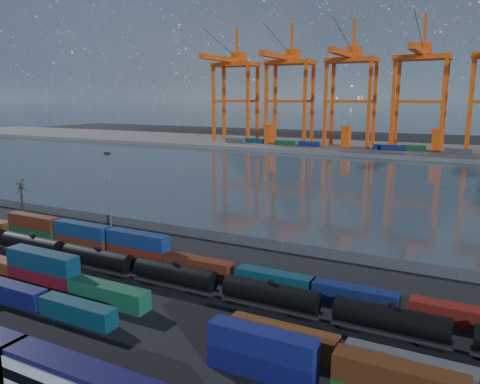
% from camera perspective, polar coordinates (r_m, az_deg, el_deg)
% --- Properties ---
extents(ground, '(700.00, 700.00, 0.00)m').
position_cam_1_polar(ground, '(69.88, -11.80, -12.43)').
color(ground, black).
rests_on(ground, ground).
extents(harbor_water, '(700.00, 700.00, 0.00)m').
position_cam_1_polar(harbor_water, '(161.76, 12.45, 1.17)').
color(harbor_water, '#303D45').
rests_on(harbor_water, ground).
extents(far_quay, '(700.00, 70.00, 2.00)m').
position_cam_1_polar(far_quay, '(263.53, 18.59, 4.92)').
color(far_quay, '#514F4C').
rests_on(far_quay, ground).
extents(container_row_south, '(139.90, 2.35, 5.01)m').
position_cam_1_polar(container_row_south, '(73.02, -25.66, -10.47)').
color(container_row_south, '#373A3C').
rests_on(container_row_south, ground).
extents(container_row_mid, '(142.08, 2.61, 5.56)m').
position_cam_1_polar(container_row_mid, '(61.91, -8.32, -13.87)').
color(container_row_mid, '#36383A').
rests_on(container_row_mid, ground).
extents(container_row_north, '(141.30, 2.45, 5.22)m').
position_cam_1_polar(container_row_north, '(85.78, -14.04, -6.66)').
color(container_row_north, navy).
rests_on(container_row_north, ground).
extents(tanker_string, '(137.86, 2.98, 4.26)m').
position_cam_1_polar(tanker_string, '(63.89, 3.76, -12.46)').
color(tanker_string, black).
rests_on(tanker_string, ground).
extents(waterfront_fence, '(160.12, 0.12, 2.20)m').
position_cam_1_polar(waterfront_fence, '(91.37, -0.59, -5.76)').
color(waterfront_fence, '#595B5E').
rests_on(waterfront_fence, ground).
extents(bare_tree, '(2.38, 2.33, 8.75)m').
position_cam_1_polar(bare_tree, '(126.03, -25.08, -0.47)').
color(bare_tree, black).
rests_on(bare_tree, ground).
extents(yard_light_mast, '(1.60, 0.40, 16.60)m').
position_cam_1_polar(yard_light_mast, '(105.13, -15.69, 0.74)').
color(yard_light_mast, slate).
rests_on(yard_light_mast, ground).
extents(gantry_cranes, '(201.45, 50.78, 68.76)m').
position_cam_1_polar(gantry_cranes, '(257.13, 17.23, 14.06)').
color(gantry_cranes, '#E95210').
rests_on(gantry_cranes, ground).
extents(quay_containers, '(172.58, 10.99, 2.60)m').
position_cam_1_polar(quay_containers, '(251.09, 15.59, 5.33)').
color(quay_containers, navy).
rests_on(quay_containers, far_quay).
extents(straddle_carriers, '(140.00, 7.00, 11.10)m').
position_cam_1_polar(straddle_carriers, '(253.50, 17.75, 6.29)').
color(straddle_carriers, '#E95210').
rests_on(straddle_carriers, far_quay).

